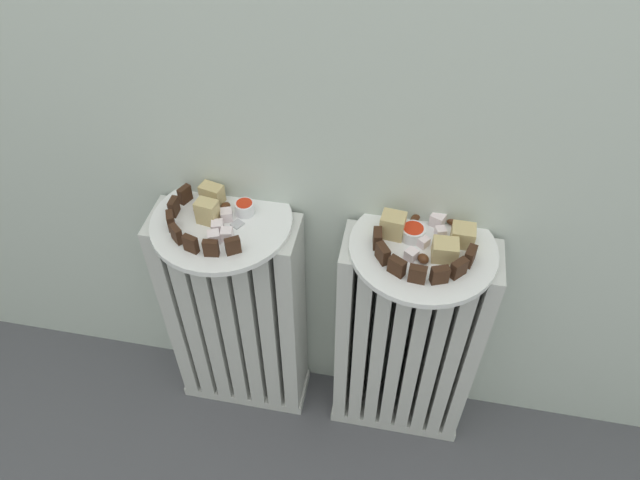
# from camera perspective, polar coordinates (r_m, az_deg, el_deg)

# --- Properties ---
(radiator_left) EXTENTS (0.32, 0.12, 0.61)m
(radiator_left) POSITION_cam_1_polar(r_m,az_deg,el_deg) (1.41, -8.01, -7.54)
(radiator_left) COLOR silver
(radiator_left) RESTS_ON ground_plane
(radiator_right) EXTENTS (0.32, 0.12, 0.61)m
(radiator_right) POSITION_cam_1_polar(r_m,az_deg,el_deg) (1.37, 8.32, -10.01)
(radiator_right) COLOR silver
(radiator_right) RESTS_ON ground_plane
(plate_left) EXTENTS (0.28, 0.28, 0.01)m
(plate_left) POSITION_cam_1_polar(r_m,az_deg,el_deg) (1.18, -9.54, 1.76)
(plate_left) COLOR white
(plate_left) RESTS_ON radiator_left
(plate_right) EXTENTS (0.28, 0.28, 0.01)m
(plate_right) POSITION_cam_1_polar(r_m,az_deg,el_deg) (1.13, 9.98, -0.84)
(plate_right) COLOR white
(plate_right) RESTS_ON radiator_right
(dark_cake_slice_left_0) EXTENTS (0.02, 0.03, 0.04)m
(dark_cake_slice_left_0) POSITION_cam_1_polar(r_m,az_deg,el_deg) (1.22, -13.00, 4.34)
(dark_cake_slice_left_0) COLOR #382114
(dark_cake_slice_left_0) RESTS_ON plate_left
(dark_cake_slice_left_1) EXTENTS (0.01, 0.03, 0.04)m
(dark_cake_slice_left_1) POSITION_cam_1_polar(r_m,az_deg,el_deg) (1.20, -14.02, 3.16)
(dark_cake_slice_left_1) COLOR #382114
(dark_cake_slice_left_1) RESTS_ON plate_left
(dark_cake_slice_left_2) EXTENTS (0.02, 0.03, 0.04)m
(dark_cake_slice_left_2) POSITION_cam_1_polar(r_m,az_deg,el_deg) (1.17, -14.32, 1.82)
(dark_cake_slice_left_2) COLOR #382114
(dark_cake_slice_left_2) RESTS_ON plate_left
(dark_cake_slice_left_3) EXTENTS (0.03, 0.03, 0.04)m
(dark_cake_slice_left_3) POSITION_cam_1_polar(r_m,az_deg,el_deg) (1.14, -13.78, 0.56)
(dark_cake_slice_left_3) COLOR #382114
(dark_cake_slice_left_3) RESTS_ON plate_left
(dark_cake_slice_left_4) EXTENTS (0.03, 0.02, 0.04)m
(dark_cake_slice_left_4) POSITION_cam_1_polar(r_m,az_deg,el_deg) (1.11, -12.46, -0.38)
(dark_cake_slice_left_4) COLOR #382114
(dark_cake_slice_left_4) RESTS_ON plate_left
(dark_cake_slice_left_5) EXTENTS (0.03, 0.02, 0.04)m
(dark_cake_slice_left_5) POSITION_cam_1_polar(r_m,az_deg,el_deg) (1.10, -10.56, -0.79)
(dark_cake_slice_left_5) COLOR #382114
(dark_cake_slice_left_5) RESTS_ON plate_left
(dark_cake_slice_left_6) EXTENTS (0.03, 0.03, 0.04)m
(dark_cake_slice_left_6) POSITION_cam_1_polar(r_m,az_deg,el_deg) (1.10, -8.46, -0.56)
(dark_cake_slice_left_6) COLOR #382114
(dark_cake_slice_left_6) RESTS_ON plate_left
(marble_cake_slice_left_0) EXTENTS (0.05, 0.04, 0.04)m
(marble_cake_slice_left_0) POSITION_cam_1_polar(r_m,az_deg,el_deg) (1.21, -10.45, 4.44)
(marble_cake_slice_left_0) COLOR tan
(marble_cake_slice_left_0) RESTS_ON plate_left
(marble_cake_slice_left_1) EXTENTS (0.05, 0.04, 0.05)m
(marble_cake_slice_left_1) POSITION_cam_1_polar(r_m,az_deg,el_deg) (1.16, -10.89, 2.71)
(marble_cake_slice_left_1) COLOR tan
(marble_cake_slice_left_1) RESTS_ON plate_left
(turkish_delight_left_0) EXTENTS (0.03, 0.03, 0.02)m
(turkish_delight_left_0) POSITION_cam_1_polar(r_m,az_deg,el_deg) (1.13, -10.28, 0.29)
(turkish_delight_left_0) COLOR white
(turkish_delight_left_0) RESTS_ON plate_left
(turkish_delight_left_1) EXTENTS (0.03, 0.03, 0.02)m
(turkish_delight_left_1) POSITION_cam_1_polar(r_m,az_deg,el_deg) (1.15, -9.94, 1.28)
(turkish_delight_left_1) COLOR white
(turkish_delight_left_1) RESTS_ON plate_left
(turkish_delight_left_2) EXTENTS (0.03, 0.03, 0.02)m
(turkish_delight_left_2) POSITION_cam_1_polar(r_m,az_deg,el_deg) (1.13, -9.05, 0.55)
(turkish_delight_left_2) COLOR white
(turkish_delight_left_2) RESTS_ON plate_left
(turkish_delight_left_3) EXTENTS (0.03, 0.03, 0.02)m
(turkish_delight_left_3) POSITION_cam_1_polar(r_m,az_deg,el_deg) (1.17, -9.08, 2.42)
(turkish_delight_left_3) COLOR white
(turkish_delight_left_3) RESTS_ON plate_left
(medjool_date_left_0) EXTENTS (0.03, 0.03, 0.01)m
(medjool_date_left_0) POSITION_cam_1_polar(r_m,az_deg,el_deg) (1.19, -9.18, 3.24)
(medjool_date_left_0) COLOR #4C2814
(medjool_date_left_0) RESTS_ON plate_left
(medjool_date_left_1) EXTENTS (0.02, 0.03, 0.01)m
(medjool_date_left_1) POSITION_cam_1_polar(r_m,az_deg,el_deg) (1.20, -11.75, 3.12)
(medjool_date_left_1) COLOR #4C2814
(medjool_date_left_1) RESTS_ON plate_left
(jam_bowl_left) EXTENTS (0.04, 0.04, 0.03)m
(jam_bowl_left) POSITION_cam_1_polar(r_m,az_deg,el_deg) (1.17, -7.34, 3.16)
(jam_bowl_left) COLOR white
(jam_bowl_left) RESTS_ON plate_left
(dark_cake_slice_right_0) EXTENTS (0.02, 0.03, 0.03)m
(dark_cake_slice_right_0) POSITION_cam_1_polar(r_m,az_deg,el_deg) (1.10, 5.60, 0.15)
(dark_cake_slice_right_0) COLOR #382114
(dark_cake_slice_right_0) RESTS_ON plate_right
(dark_cake_slice_right_1) EXTENTS (0.03, 0.03, 0.03)m
(dark_cake_slice_right_1) POSITION_cam_1_polar(r_m,az_deg,el_deg) (1.08, 6.11, -1.31)
(dark_cake_slice_right_1) COLOR #382114
(dark_cake_slice_right_1) RESTS_ON plate_right
(dark_cake_slice_right_2) EXTENTS (0.04, 0.03, 0.03)m
(dark_cake_slice_right_2) POSITION_cam_1_polar(r_m,az_deg,el_deg) (1.06, 7.48, -2.56)
(dark_cake_slice_right_2) COLOR #382114
(dark_cake_slice_right_2) RESTS_ON plate_right
(dark_cake_slice_right_3) EXTENTS (0.03, 0.02, 0.03)m
(dark_cake_slice_right_3) POSITION_cam_1_polar(r_m,az_deg,el_deg) (1.05, 9.45, -3.30)
(dark_cake_slice_right_3) COLOR #382114
(dark_cake_slice_right_3) RESTS_ON plate_right
(dark_cake_slice_right_4) EXTENTS (0.04, 0.03, 0.03)m
(dark_cake_slice_right_4) POSITION_cam_1_polar(r_m,az_deg,el_deg) (1.06, 11.57, -3.35)
(dark_cake_slice_right_4) COLOR #382114
(dark_cake_slice_right_4) RESTS_ON plate_right
(dark_cake_slice_right_5) EXTENTS (0.03, 0.03, 0.03)m
(dark_cake_slice_right_5) POSITION_cam_1_polar(r_m,az_deg,el_deg) (1.07, 13.33, -2.69)
(dark_cake_slice_right_5) COLOR #382114
(dark_cake_slice_right_5) RESTS_ON plate_right
(dark_cake_slice_right_6) EXTENTS (0.02, 0.03, 0.03)m
(dark_cake_slice_right_6) POSITION_cam_1_polar(r_m,az_deg,el_deg) (1.10, 14.38, -1.53)
(dark_cake_slice_right_6) COLOR #382114
(dark_cake_slice_right_6) RESTS_ON plate_right
(marble_cake_slice_right_0) EXTENTS (0.05, 0.04, 0.05)m
(marble_cake_slice_right_0) POSITION_cam_1_polar(r_m,az_deg,el_deg) (1.12, 7.08, 1.44)
(marble_cake_slice_right_0) COLOR tan
(marble_cake_slice_right_0) RESTS_ON plate_right
(marble_cake_slice_right_1) EXTENTS (0.04, 0.04, 0.04)m
(marble_cake_slice_right_1) POSITION_cam_1_polar(r_m,az_deg,el_deg) (1.13, 13.72, 0.44)
(marble_cake_slice_right_1) COLOR tan
(marble_cake_slice_right_1) RESTS_ON plate_right
(marble_cake_slice_right_2) EXTENTS (0.05, 0.04, 0.04)m
(marble_cake_slice_right_2) POSITION_cam_1_polar(r_m,az_deg,el_deg) (1.10, 12.06, -0.97)
(marble_cake_slice_right_2) COLOR tan
(marble_cake_slice_right_2) RESTS_ON plate_right
(turkish_delight_right_0) EXTENTS (0.03, 0.03, 0.02)m
(turkish_delight_right_0) POSITION_cam_1_polar(r_m,az_deg,el_deg) (1.09, 8.87, -1.41)
(turkish_delight_right_0) COLOR white
(turkish_delight_right_0) RESTS_ON plate_right
(turkish_delight_right_1) EXTENTS (0.03, 0.03, 0.02)m
(turkish_delight_right_1) POSITION_cam_1_polar(r_m,az_deg,el_deg) (1.12, 10.00, -0.18)
(turkish_delight_right_1) COLOR white
(turkish_delight_right_1) RESTS_ON plate_right
(turkish_delight_right_2) EXTENTS (0.03, 0.03, 0.03)m
(turkish_delight_right_2) POSITION_cam_1_polar(r_m,az_deg,el_deg) (1.16, 11.38, 1.98)
(turkish_delight_right_2) COLOR white
(turkish_delight_right_2) RESTS_ON plate_right
(turkish_delight_right_3) EXTENTS (0.02, 0.02, 0.02)m
(turkish_delight_right_3) POSITION_cam_1_polar(r_m,az_deg,el_deg) (1.14, 11.62, 0.77)
(turkish_delight_right_3) COLOR white
(turkish_delight_right_3) RESTS_ON plate_right
(medjool_date_right_0) EXTENTS (0.03, 0.03, 0.02)m
(medjool_date_right_0) POSITION_cam_1_polar(r_m,az_deg,el_deg) (1.17, 9.26, 2.13)
(medjool_date_right_0) COLOR #4C2814
(medjool_date_right_0) RESTS_ON plate_right
(medjool_date_right_1) EXTENTS (0.03, 0.03, 0.02)m
(medjool_date_right_1) POSITION_cam_1_polar(r_m,az_deg,el_deg) (1.09, 10.00, -1.81)
(medjool_date_right_1) COLOR #4C2814
(medjool_date_right_1) RESTS_ON plate_right
(medjool_date_right_2) EXTENTS (0.03, 0.02, 0.02)m
(medjool_date_right_2) POSITION_cam_1_polar(r_m,az_deg,el_deg) (1.17, 12.81, 1.78)
(medjool_date_right_2) COLOR #4C2814
(medjool_date_right_2) RESTS_ON plate_right
(jam_bowl_right) EXTENTS (0.05, 0.05, 0.03)m
(jam_bowl_right) POSITION_cam_1_polar(r_m,az_deg,el_deg) (1.13, 9.01, 0.77)
(jam_bowl_right) COLOR white
(jam_bowl_right) RESTS_ON plate_right
(fork) EXTENTS (0.06, 0.09, 0.00)m
(fork) POSITION_cam_1_polar(r_m,az_deg,el_deg) (1.15, -9.04, 0.83)
(fork) COLOR #B7B7BC
(fork) RESTS_ON plate_left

